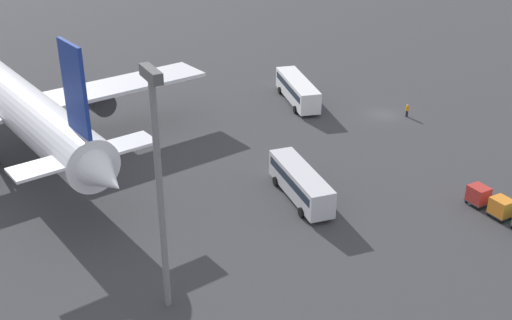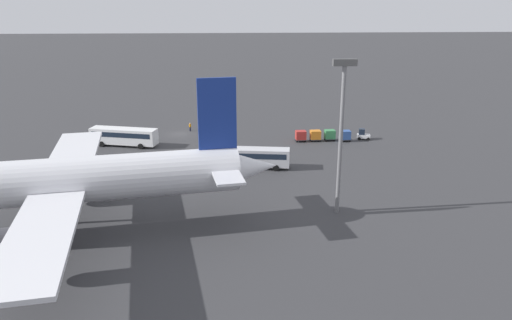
# 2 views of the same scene
# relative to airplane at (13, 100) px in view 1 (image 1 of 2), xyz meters

# --- Properties ---
(ground_plane) EXTENTS (600.00, 600.00, 0.00)m
(ground_plane) POSITION_rel_airplane_xyz_m (-10.60, -44.47, -6.57)
(ground_plane) COLOR #38383A
(airplane) EXTENTS (53.18, 46.05, 17.47)m
(airplane) POSITION_rel_airplane_xyz_m (0.00, 0.00, 0.00)
(airplane) COLOR silver
(airplane) RESTS_ON ground
(shuttle_bus_near) EXTENTS (12.59, 5.79, 3.26)m
(shuttle_bus_near) POSITION_rel_airplane_xyz_m (-1.19, -36.78, -4.62)
(shuttle_bus_near) COLOR white
(shuttle_bus_near) RESTS_ON ground
(shuttle_bus_far) EXTENTS (11.13, 4.12, 3.19)m
(shuttle_bus_far) POSITION_rel_airplane_xyz_m (-24.46, -22.88, -4.65)
(shuttle_bus_far) COLOR silver
(shuttle_bus_far) RESTS_ON ground
(worker_person) EXTENTS (0.38, 0.38, 1.74)m
(worker_person) POSITION_rel_airplane_xyz_m (-12.55, -46.73, -5.70)
(worker_person) COLOR #1E1E2D
(worker_person) RESTS_ON ground
(cargo_cart_orange) EXTENTS (2.05, 1.74, 2.06)m
(cargo_cart_orange) POSITION_rel_airplane_xyz_m (-36.72, -37.76, -5.38)
(cargo_cart_orange) COLOR #38383D
(cargo_cart_orange) RESTS_ON ground
(cargo_cart_red) EXTENTS (2.05, 1.74, 2.06)m
(cargo_cart_red) POSITION_rel_airplane_xyz_m (-33.92, -37.66, -5.38)
(cargo_cart_red) COLOR #38383D
(cargo_cart_red) RESTS_ON ground
(light_pole) EXTENTS (2.80, 0.70, 19.18)m
(light_pole) POSITION_rel_airplane_xyz_m (-33.83, -5.05, 5.06)
(light_pole) COLOR slate
(light_pole) RESTS_ON ground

